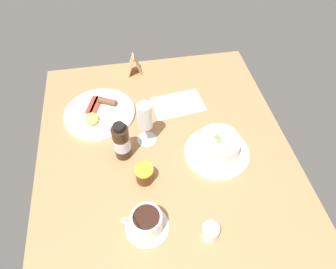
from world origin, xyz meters
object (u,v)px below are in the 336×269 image
object	(u,v)px
cutlery_setting	(177,104)
coffee_cup	(147,222)
wine_glass	(145,118)
breakfast_plate	(99,113)
menu_card	(134,65)
creamer_jug	(210,232)
sauce_bottle_brown	(122,142)
jam_jar	(144,174)
porridge_bowl	(218,147)

from	to	relation	value
cutlery_setting	coffee_cup	world-z (taller)	coffee_cup
cutlery_setting	wine_glass	bearing A→B (deg)	138.24
wine_glass	breakfast_plate	bearing A→B (deg)	47.23
breakfast_plate	menu_card	xyz separation A→B (cm)	(21.77, -15.31, 3.39)
creamer_jug	sauce_bottle_brown	distance (cm)	37.78
wine_glass	sauce_bottle_brown	size ratio (longest dim) A/B	1.14
cutlery_setting	coffee_cup	bearing A→B (deg)	159.35
creamer_jug	jam_jar	bearing A→B (deg)	36.27
coffee_cup	wine_glass	distance (cm)	32.14
creamer_jug	breakfast_plate	bearing A→B (deg)	29.01
porridge_bowl	jam_jar	xyz separation A→B (cm)	(-5.63, 24.58, -0.76)
wine_glass	sauce_bottle_brown	bearing A→B (deg)	120.84
porridge_bowl	creamer_jug	distance (cm)	27.89
porridge_bowl	menu_card	size ratio (longest dim) A/B	2.45
jam_jar	sauce_bottle_brown	xyz separation A→B (cm)	(10.73, 5.65, 3.67)
wine_glass	sauce_bottle_brown	world-z (taller)	wine_glass
porridge_bowl	coffee_cup	distance (cm)	33.32
sauce_bottle_brown	menu_card	size ratio (longest dim) A/B	1.67
cutlery_setting	wine_glass	size ratio (longest dim) A/B	1.23
coffee_cup	breakfast_plate	distance (cm)	47.10
porridge_bowl	breakfast_plate	world-z (taller)	porridge_bowl
jam_jar	creamer_jug	bearing A→B (deg)	-143.73
porridge_bowl	menu_card	distance (cm)	51.42
coffee_cup	menu_card	distance (cm)	67.41
cutlery_setting	creamer_jug	xyz separation A→B (cm)	(-51.31, 0.98, 2.16)
porridge_bowl	cutlery_setting	bearing A→B (deg)	18.71
coffee_cup	sauce_bottle_brown	size ratio (longest dim) A/B	0.90
cutlery_setting	creamer_jug	world-z (taller)	creamer_jug
porridge_bowl	wine_glass	world-z (taller)	wine_glass
cutlery_setting	jam_jar	distance (cm)	34.79
porridge_bowl	sauce_bottle_brown	world-z (taller)	sauce_bottle_brown
cutlery_setting	menu_card	distance (cm)	25.63
creamer_jug	jam_jar	world-z (taller)	jam_jar
jam_jar	breakfast_plate	world-z (taller)	jam_jar
jam_jar	menu_card	bearing A→B (deg)	-2.49
porridge_bowl	menu_card	bearing A→B (deg)	25.73
wine_glass	menu_card	distance (cm)	36.84
creamer_jug	cutlery_setting	bearing A→B (deg)	-1.10
porridge_bowl	jam_jar	distance (cm)	25.22
creamer_jug	sauce_bottle_brown	world-z (taller)	sauce_bottle_brown
porridge_bowl	breakfast_plate	xyz separation A→B (cm)	(24.55, 37.63, -2.78)
wine_glass	jam_jar	size ratio (longest dim) A/B	2.86
creamer_jug	wine_glass	world-z (taller)	wine_glass
cutlery_setting	sauce_bottle_brown	xyz separation A→B (cm)	(-20.01, 21.73, 6.33)
breakfast_plate	coffee_cup	bearing A→B (deg)	-165.53
cutlery_setting	menu_card	size ratio (longest dim) A/B	2.33
porridge_bowl	creamer_jug	world-z (taller)	porridge_bowl
menu_card	breakfast_plate	bearing A→B (deg)	144.88
porridge_bowl	sauce_bottle_brown	size ratio (longest dim) A/B	1.47
porridge_bowl	wine_glass	distance (cm)	25.14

